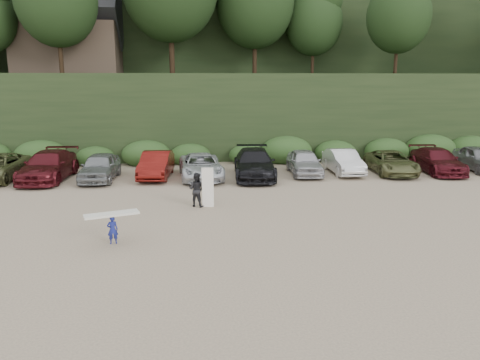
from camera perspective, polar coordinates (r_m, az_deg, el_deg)
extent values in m
plane|color=tan|center=(17.91, 1.58, -6.08)|extent=(120.00, 120.00, 0.00)
cube|color=black|center=(39.01, -2.56, 8.35)|extent=(80.00, 14.00, 6.00)
cube|color=black|center=(56.95, -3.67, 14.58)|extent=(90.00, 30.00, 16.00)
ellipsoid|color=black|center=(39.29, -2.67, 20.07)|extent=(66.00, 12.00, 10.00)
cube|color=#2B491E|center=(31.80, -2.73, 3.11)|extent=(46.20, 2.00, 1.20)
cube|color=brown|center=(42.09, -19.91, 14.75)|extent=(8.00, 6.00, 4.00)
imported|color=#511218|center=(28.61, -22.30, 1.61)|extent=(2.53, 5.68, 1.62)
imported|color=gray|center=(27.58, -16.70, 1.55)|extent=(1.97, 4.56, 1.53)
imported|color=maroon|center=(27.58, -10.17, 1.85)|extent=(1.96, 4.68, 1.50)
imported|color=silver|center=(26.97, -4.78, 1.67)|extent=(2.66, 5.21, 1.41)
imported|color=black|center=(27.18, 1.74, 2.02)|extent=(2.67, 5.76, 1.63)
imported|color=#B4B4B9|center=(28.28, 7.85, 2.17)|extent=(1.97, 4.45, 1.49)
imported|color=silver|center=(29.05, 12.47, 2.20)|extent=(1.52, 4.35, 1.43)
imported|color=brown|center=(29.78, 17.96, 2.05)|extent=(2.59, 5.01, 1.35)
imported|color=#4F121A|center=(31.05, 22.92, 2.18)|extent=(2.36, 5.15, 1.46)
imported|color=slate|center=(32.82, 27.16, 2.35)|extent=(2.13, 4.61, 1.53)
imported|color=navy|center=(16.88, -15.27, -5.88)|extent=(0.41, 0.31, 1.01)
cube|color=white|center=(16.72, -15.38, -4.04)|extent=(1.91, 1.08, 0.07)
imported|color=black|center=(21.02, -5.32, -1.17)|extent=(0.94, 0.86, 1.55)
cube|color=white|center=(20.75, -3.95, -0.92)|extent=(0.54, 0.32, 1.83)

